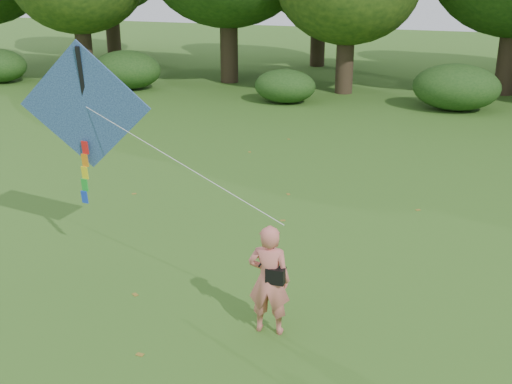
% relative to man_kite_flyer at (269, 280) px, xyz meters
% --- Properties ---
extents(ground, '(100.00, 100.00, 0.00)m').
position_rel_man_kite_flyer_xyz_m(ground, '(-0.69, 0.43, -0.95)').
color(ground, '#265114').
rests_on(ground, ground).
extents(man_kite_flyer, '(0.72, 0.50, 1.89)m').
position_rel_man_kite_flyer_xyz_m(man_kite_flyer, '(0.00, 0.00, 0.00)').
color(man_kite_flyer, '#D77165').
rests_on(man_kite_flyer, ground).
extents(crossbody_bag, '(0.43, 0.20, 0.73)m').
position_rel_man_kite_flyer_xyz_m(crossbody_bag, '(0.12, -0.03, 0.12)').
color(crossbody_bag, black).
rests_on(crossbody_bag, ground).
extents(flying_kite, '(5.64, 1.87, 3.27)m').
position_rel_man_kite_flyer_xyz_m(flying_kite, '(-4.12, 1.49, 2.21)').
color(flying_kite, '#2736AA').
rests_on(flying_kite, ground).
extents(shrub_band, '(39.15, 3.22, 1.88)m').
position_rel_man_kite_flyer_xyz_m(shrub_band, '(-1.41, 18.03, -0.09)').
color(shrub_band, '#264919').
rests_on(shrub_band, ground).
extents(fallen_leaves, '(11.51, 13.16, 0.01)m').
position_rel_man_kite_flyer_xyz_m(fallen_leaves, '(-1.79, 5.35, -0.94)').
color(fallen_leaves, olive).
rests_on(fallen_leaves, ground).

